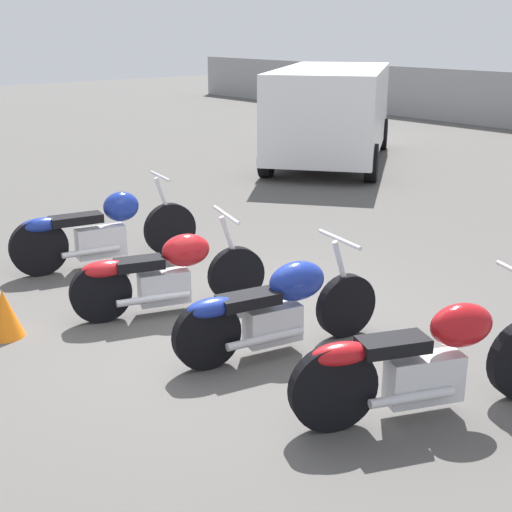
% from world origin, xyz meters
% --- Properties ---
extents(ground_plane, '(60.00, 60.00, 0.00)m').
position_xyz_m(ground_plane, '(0.00, 0.00, 0.00)').
color(ground_plane, '#514F4C').
extents(motorcycle_slot_0, '(0.73, 2.23, 1.03)m').
position_xyz_m(motorcycle_slot_0, '(-2.43, 0.01, 0.44)').
color(motorcycle_slot_0, black).
rests_on(motorcycle_slot_0, ground_plane).
extents(motorcycle_slot_1, '(0.89, 1.90, 0.96)m').
position_xyz_m(motorcycle_slot_1, '(-0.71, -0.22, 0.41)').
color(motorcycle_slot_1, black).
rests_on(motorcycle_slot_1, ground_plane).
extents(motorcycle_slot_2, '(0.71, 1.96, 0.96)m').
position_xyz_m(motorcycle_slot_2, '(0.67, 0.00, 0.42)').
color(motorcycle_slot_2, black).
rests_on(motorcycle_slot_2, ground_plane).
extents(motorcycle_slot_3, '(1.08, 2.08, 1.01)m').
position_xyz_m(motorcycle_slot_3, '(2.16, 0.15, 0.43)').
color(motorcycle_slot_3, black).
rests_on(motorcycle_slot_3, ground_plane).
extents(parked_van, '(4.65, 5.18, 1.92)m').
position_xyz_m(parked_van, '(-5.53, 6.98, 1.08)').
color(parked_van, white).
rests_on(parked_van, ground_plane).
extents(traffic_cone_near, '(0.33, 0.33, 0.45)m').
position_xyz_m(traffic_cone_near, '(-1.17, -1.69, 0.23)').
color(traffic_cone_near, orange).
rests_on(traffic_cone_near, ground_plane).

